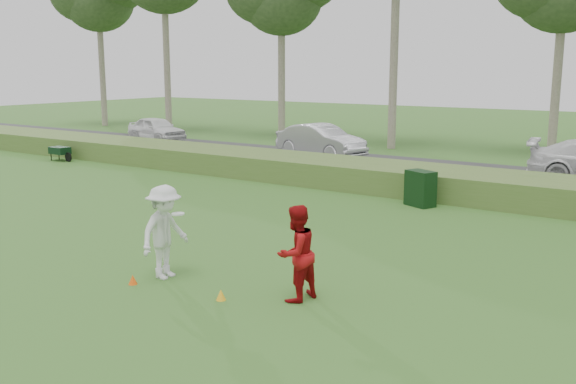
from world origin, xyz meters
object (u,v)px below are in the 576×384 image
Objects in this scene: cone_orange at (133,280)px; utility_cabinet at (420,188)px; car_left at (157,129)px; car_mid at (321,140)px; cone_yellow at (221,295)px; player_white at (165,232)px; player_red at (296,253)px.

utility_cabinet is (1.93, 10.45, 0.47)m from cone_orange.
car_left is 0.88× the size of car_mid.
cone_orange is 19.41m from car_mid.
utility_cabinet is 21.48m from car_left.
cone_yellow is at bearing -142.01° from car_mid.
player_white is 9.37× the size of cone_yellow.
cone_yellow is at bearing 8.56° from cone_orange.
player_red is 27.44m from car_left.
car_mid is at bearing -140.03° from player_red.
utility_cabinet is 0.27× the size of car_left.
car_left is 11.47m from car_mid.
player_red is 9.42m from utility_cabinet.
car_mid is at bearing -79.96° from car_left.
player_white is 2.08m from cone_yellow.
cone_yellow is at bearing -65.17° from utility_cabinet.
player_white is at bearing -75.83° from utility_cabinet.
car_left is at bearing -177.93° from utility_cabinet.
car_left is at bearing 101.41° from car_mid.
car_mid is (-9.82, 17.13, -0.08)m from player_red.
player_red reaches higher than cone_yellow.
cone_yellow is 10.15m from utility_cabinet.
cone_orange is 0.05× the size of car_left.
car_mid reaches higher than cone_orange.
player_white reaches higher than cone_orange.
cone_yellow reaches higher than cone_orange.
player_red reaches higher than utility_cabinet.
player_red is 1.66m from cone_yellow.
car_mid is (11.47, -0.18, 0.07)m from car_left.
cone_orange is 2.12m from cone_yellow.
cone_orange is at bearing -76.56° from utility_cabinet.
utility_cabinet is (-0.17, 10.14, 0.47)m from cone_yellow.
car_mid reaches higher than utility_cabinet.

